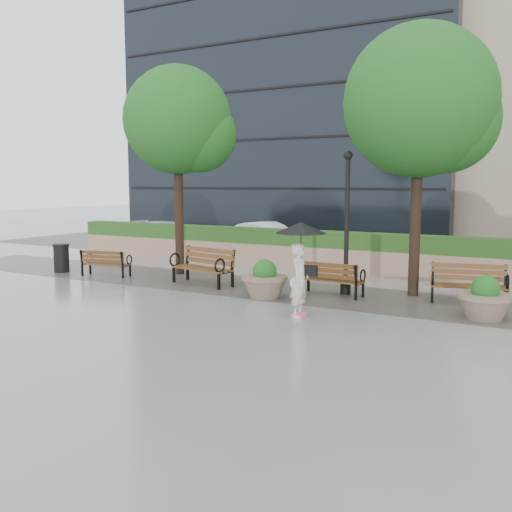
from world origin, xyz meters
The scene contains 18 objects.
ground centered at (0.00, 0.00, 0.00)m, with size 100.00×100.00×0.00m, color gray.
cobble_strip centered at (0.00, 3.00, 0.01)m, with size 28.00×3.20×0.01m, color #383330.
hedge_wall centered at (0.00, 7.00, 0.66)m, with size 24.00×0.80×1.35m.
asphalt_street centered at (0.00, 11.00, 0.00)m, with size 40.00×7.00×0.00m, color black.
bldg_glass centered at (-9.00, 22.00, 12.50)m, with size 20.00×10.00×25.00m, color black.
bench_0 centered at (-6.79, 2.34, 0.25)m, with size 1.66×0.92×0.84m.
bench_1 centered at (-3.17, 2.57, 0.32)m, with size 2.11×1.16×1.07m.
bench_2 centered at (0.74, 2.91, 0.27)m, with size 1.73×0.77×0.91m.
bench_3 centered at (4.08, 3.68, 0.29)m, with size 1.91×1.09×0.97m.
planter_left centered at (-0.66, 1.79, 0.40)m, with size 1.21×1.21×1.01m.
planter_right centered at (4.68, 2.08, 0.38)m, with size 1.17×1.17×0.98m.
trash_bin centered at (-8.69, 2.22, 0.45)m, with size 0.54×0.54×0.90m, color black.
lamppost centered at (1.00, 3.31, 1.67)m, with size 0.28×0.28×3.81m.
tree_0 centered at (-4.84, 3.96, 4.84)m, with size 3.53×3.45×6.70m.
tree_1 centered at (2.79, 4.06, 4.92)m, with size 3.90×3.89×6.99m.
car_left centered at (-10.06, 9.68, 0.62)m, with size 1.73×4.26×1.23m, color silver.
car_right centered at (-5.20, 10.35, 0.66)m, with size 1.39×4.00×1.32m, color silver.
pedestrian centered at (1.05, 0.31, 1.29)m, with size 1.15×1.15×2.12m.
Camera 1 is at (6.37, -11.02, 2.96)m, focal length 40.00 mm.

